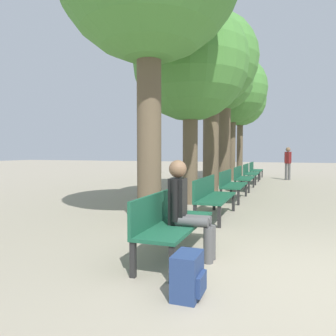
{
  "coord_description": "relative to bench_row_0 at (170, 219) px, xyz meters",
  "views": [
    {
      "loc": [
        -0.15,
        -3.68,
        1.37
      ],
      "look_at": [
        -3.28,
        5.16,
        0.9
      ],
      "focal_mm": 35.0,
      "sensor_mm": 36.0,
      "label": 1
    }
  ],
  "objects": [
    {
      "name": "ground_plane",
      "position": [
        1.55,
        -0.36,
        -0.48
      ],
      "size": [
        80.0,
        80.0,
        0.0
      ],
      "primitive_type": "plane",
      "color": "gray"
    },
    {
      "name": "bench_row_0",
      "position": [
        0.0,
        0.0,
        0.0
      ],
      "size": [
        0.54,
        1.84,
        0.83
      ],
      "color": "#195138",
      "rests_on": "ground_plane"
    },
    {
      "name": "bench_row_1",
      "position": [
        0.0,
        2.63,
        0.0
      ],
      "size": [
        0.54,
        1.84,
        0.83
      ],
      "color": "#195138",
      "rests_on": "ground_plane"
    },
    {
      "name": "bench_row_2",
      "position": [
        0.0,
        5.25,
        0.0
      ],
      "size": [
        0.54,
        1.84,
        0.83
      ],
      "color": "#195138",
      "rests_on": "ground_plane"
    },
    {
      "name": "bench_row_3",
      "position": [
        0.0,
        7.88,
        0.0
      ],
      "size": [
        0.54,
        1.84,
        0.83
      ],
      "color": "#195138",
      "rests_on": "ground_plane"
    },
    {
      "name": "bench_row_4",
      "position": [
        0.0,
        10.5,
        0.0
      ],
      "size": [
        0.54,
        1.84,
        0.83
      ],
      "color": "#195138",
      "rests_on": "ground_plane"
    },
    {
      "name": "bench_row_5",
      "position": [
        0.0,
        13.13,
        0.0
      ],
      "size": [
        0.54,
        1.84,
        0.83
      ],
      "color": "#195138",
      "rests_on": "ground_plane"
    },
    {
      "name": "tree_row_1",
      "position": [
        -0.91,
        4.22,
        3.14
      ],
      "size": [
        2.99,
        2.99,
        5.16
      ],
      "color": "brown",
      "rests_on": "ground_plane"
    },
    {
      "name": "tree_row_2",
      "position": [
        -0.91,
        6.77,
        3.86
      ],
      "size": [
        3.09,
        3.09,
        5.97
      ],
      "color": "brown",
      "rests_on": "ground_plane"
    },
    {
      "name": "tree_row_3",
      "position": [
        -0.91,
        9.2,
        3.54
      ],
      "size": [
        2.34,
        2.34,
        5.39
      ],
      "color": "brown",
      "rests_on": "ground_plane"
    },
    {
      "name": "tree_row_4",
      "position": [
        -0.91,
        11.57,
        3.8
      ],
      "size": [
        3.19,
        3.19,
        5.91
      ],
      "color": "brown",
      "rests_on": "ground_plane"
    },
    {
      "name": "tree_row_5",
      "position": [
        -0.91,
        14.38,
        3.67
      ],
      "size": [
        2.79,
        2.79,
        5.59
      ],
      "color": "brown",
      "rests_on": "ground_plane"
    },
    {
      "name": "person_seated",
      "position": [
        0.24,
        -0.07,
        0.18
      ],
      "size": [
        0.59,
        0.34,
        1.26
      ],
      "color": "#4C4C4C",
      "rests_on": "ground_plane"
    },
    {
      "name": "backpack",
      "position": [
        0.57,
        -1.14,
        -0.28
      ],
      "size": [
        0.28,
        0.37,
        0.42
      ],
      "color": "navy",
      "rests_on": "ground_plane"
    },
    {
      "name": "pedestrian_near",
      "position": [
        1.59,
        12.76,
        0.42
      ],
      "size": [
        0.32,
        0.27,
        1.58
      ],
      "color": "#4C4C4C",
      "rests_on": "ground_plane"
    }
  ]
}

